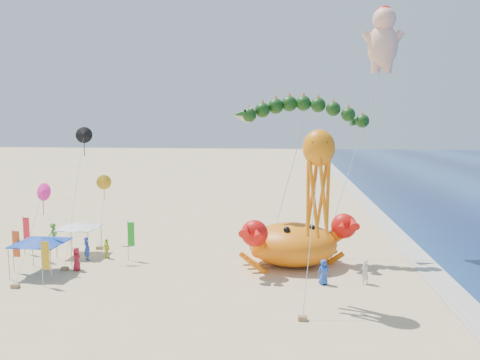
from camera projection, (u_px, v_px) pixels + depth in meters
The scene contains 11 objects.
ground at pixel (265, 274), 33.30m from camera, with size 320.00×320.00×0.00m, color #D1B784.
foam_strip at pixel (440, 280), 32.07m from camera, with size 320.00×320.00×0.00m, color silver.
crab_inflatable at pixel (293, 243), 35.18m from camera, with size 9.07×7.83×3.98m.
dragon_kite at pixel (303, 115), 36.63m from camera, with size 10.74×5.65×12.49m.
cherub_kite at pixel (383, 38), 38.38m from camera, with size 6.30×5.25×20.19m.
octopus_kite at pixel (318, 175), 27.04m from camera, with size 2.03×3.61×10.36m.
canopy_blue at pixel (40, 240), 33.22m from camera, with size 3.59×3.59×2.71m.
canopy_white at pixel (79, 225), 37.96m from camera, with size 3.14×3.14×2.71m.
feather_flags at pixel (55, 241), 34.65m from camera, with size 9.66×7.18×3.20m.
beachgoers at pixel (122, 251), 36.26m from camera, with size 27.04×9.76×1.87m.
small_kites at pixel (78, 179), 37.12m from camera, with size 2.92×11.65×10.44m.
Camera 1 is at (1.54, -32.23, 10.75)m, focal length 35.00 mm.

